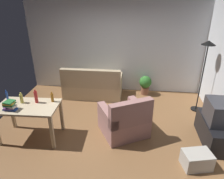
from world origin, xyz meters
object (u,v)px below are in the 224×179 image
Objects in this scene: desk at (28,110)px; bottle_squat at (21,98)px; couch at (93,86)px; bottle_red at (36,97)px; tv at (218,112)px; torchiere_lamp at (206,57)px; bottle_blue at (7,97)px; potted_plant at (145,84)px; tv_stand at (213,131)px; storage_box at (197,160)px; book_stack at (9,106)px; armchair at (125,121)px; bottle_amber at (52,97)px.

desk is 0.28m from bottle_squat.
bottle_red is at bearing 68.09° from couch.
tv is 0.33× the size of torchiere_lamp.
torchiere_lamp is 4.47m from bottle_blue.
bottle_blue is at bearing 165.33° from desk.
tv_stand is at bearing -57.67° from potted_plant.
bottle_red is (-2.29, -2.22, 0.56)m from potted_plant.
storage_box is at bearing -9.67° from bottle_squat.
tv_stand is 4.25m from bottle_blue.
couch is 3.34m from tv_stand.
bottle_red reaches higher than tv.
torchiere_lamp is (-0.00, 1.28, 0.71)m from tv.
bottle_red is at bearing 92.23° from tv.
bottle_squat reaches higher than book_stack.
desk is 3.31m from storage_box.
bottle_blue reaches higher than tv.
bottle_blue is 1.17× the size of bottle_squat.
bottle_red is at bearing -21.92° from armchair.
bottle_blue is (-2.88, -2.26, 0.55)m from potted_plant.
bottle_red is at bearing 45.69° from desk.
desk is at bearing -135.73° from potted_plant.
bottle_blue is 0.93× the size of bottle_red.
bottle_squat is at bearing -138.84° from potted_plant.
bottle_amber is at bearing 91.09° from tv_stand.
bottle_blue reaches higher than bottle_amber.
armchair is 5.24× the size of bottle_squat.
tv is 0.49× the size of desk.
desk is at bearing 66.34° from couch.
bottle_amber is (0.44, 0.22, 0.20)m from desk.
torchiere_lamp reaches higher than book_stack.
tv_stand is at bearing 2.36° from desk.
armchair is at bearing 148.02° from storage_box.
tv reaches higher than potted_plant.
tv_stand is 3.36m from bottle_amber.
desk is 3.40m from potted_plant.
bottle_amber is (-3.30, -1.34, -0.56)m from torchiere_lamp.
bottle_squat is at bearing 92.69° from tv.
potted_plant is at bearing 43.74° from book_stack.
storage_box is 2.97m from bottle_amber.
bottle_squat reaches higher than tv.
bottle_blue is at bearing 55.08° from couch.
book_stack reaches higher than tv_stand.
torchiere_lamp is at bearing 20.60° from bottle_squat.
bottle_amber reaches higher than potted_plant.
storage_box is (0.82, -2.84, -0.18)m from potted_plant.
tv_stand is (2.84, -1.76, -0.07)m from couch.
bottle_blue is 1.22× the size of bottle_amber.
torchiere_lamp reaches higher than tv.
bottle_amber is (-1.49, -0.12, 0.53)m from armchair.
bottle_amber is at bearing 91.09° from tv.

